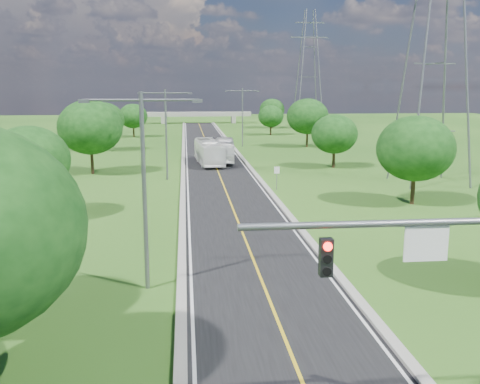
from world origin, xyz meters
name	(u,v)px	position (x,y,z in m)	size (l,w,h in m)	color
ground	(214,161)	(0.00, 60.00, 0.00)	(260.00, 260.00, 0.00)	#214A14
road	(212,155)	(0.00, 66.00, 0.03)	(8.00, 150.00, 0.06)	black
curb_left	(183,155)	(-4.25, 66.00, 0.11)	(0.50, 150.00, 0.22)	gray
curb_right	(239,155)	(4.25, 66.00, 0.11)	(0.50, 150.00, 0.22)	gray
signal_mast	(461,280)	(3.68, -1.00, 4.91)	(8.54, 0.33, 7.20)	slate
speed_limit_sign	(277,174)	(5.20, 37.98, 1.60)	(0.55, 0.09, 2.40)	slate
overpass	(199,115)	(0.00, 140.00, 2.41)	(30.00, 3.00, 3.20)	gray
streetlight_near_left	(144,175)	(-6.00, 12.00, 5.94)	(5.90, 0.25, 10.00)	slate
streetlight_mid_left	(166,127)	(-6.00, 45.00, 5.94)	(5.90, 0.25, 10.00)	slate
streetlight_far_right	(242,112)	(6.00, 78.00, 5.94)	(5.90, 0.25, 10.00)	slate
power_tower_near	(436,50)	(22.00, 40.00, 14.01)	(9.00, 6.40, 28.00)	slate
power_tower_far	(309,71)	(26.00, 115.00, 14.01)	(9.00, 6.40, 28.00)	slate
tree_lb	(29,160)	(-16.00, 28.00, 4.64)	(6.30, 6.30, 7.33)	black
tree_lc	(90,127)	(-15.00, 50.00, 5.58)	(7.56, 7.56, 8.79)	black
tree_ld	(103,120)	(-17.00, 74.00, 4.95)	(6.72, 6.72, 7.82)	black
tree_le	(133,116)	(-14.50, 98.00, 4.33)	(5.88, 5.88, 6.84)	black
tree_rb	(415,149)	(16.00, 30.00, 4.95)	(6.72, 6.72, 7.82)	black
tree_rc	(334,134)	(15.00, 52.00, 4.33)	(5.88, 5.88, 6.84)	black
tree_rd	(308,116)	(17.00, 76.00, 5.27)	(7.14, 7.14, 8.30)	black
tree_re	(271,116)	(14.50, 100.00, 4.02)	(5.46, 5.46, 6.35)	black
tree_rf	(272,109)	(18.00, 120.00, 4.64)	(6.30, 6.30, 7.33)	black
bus_outbound	(224,151)	(1.45, 58.83, 1.59)	(2.57, 10.98, 3.06)	white
bus_inbound	(209,152)	(-0.80, 56.66, 1.69)	(2.73, 11.68, 3.25)	white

